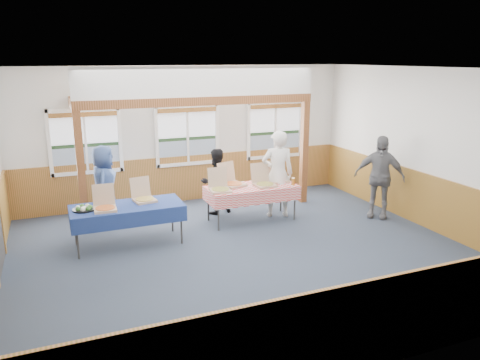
% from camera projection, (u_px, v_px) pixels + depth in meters
% --- Properties ---
extents(floor, '(8.00, 8.00, 0.00)m').
position_uv_depth(floor, '(243.00, 253.00, 8.34)').
color(floor, '#26303F').
rests_on(floor, ground).
extents(ceiling, '(8.00, 8.00, 0.00)m').
position_uv_depth(ceiling, '(244.00, 69.00, 7.52)').
color(ceiling, white).
rests_on(ceiling, wall_back).
extents(wall_back, '(8.00, 0.00, 8.00)m').
position_uv_depth(wall_back, '(187.00, 135.00, 11.06)').
color(wall_back, silver).
rests_on(wall_back, floor).
extents(wall_front, '(8.00, 0.00, 8.00)m').
position_uv_depth(wall_front, '(374.00, 237.00, 4.79)').
color(wall_front, silver).
rests_on(wall_front, floor).
extents(wall_right, '(0.00, 8.00, 8.00)m').
position_uv_depth(wall_right, '(427.00, 149.00, 9.38)').
color(wall_right, silver).
rests_on(wall_right, floor).
extents(wainscot_back, '(7.98, 0.05, 1.10)m').
position_uv_depth(wainscot_back, '(188.00, 178.00, 11.31)').
color(wainscot_back, brown).
rests_on(wainscot_back, floor).
extents(wainscot_front, '(7.98, 0.05, 1.10)m').
position_uv_depth(wainscot_front, '(365.00, 326.00, 5.08)').
color(wainscot_front, brown).
rests_on(wainscot_front, floor).
extents(wainscot_right, '(0.05, 6.98, 1.10)m').
position_uv_depth(wainscot_right, '(421.00, 199.00, 9.64)').
color(wainscot_right, brown).
rests_on(wainscot_right, floor).
extents(window_left, '(1.56, 0.10, 1.46)m').
position_uv_depth(window_left, '(85.00, 138.00, 10.17)').
color(window_left, white).
rests_on(window_left, wall_back).
extents(window_mid, '(1.56, 0.10, 1.46)m').
position_uv_depth(window_mid, '(187.00, 132.00, 11.01)').
color(window_mid, white).
rests_on(window_mid, wall_back).
extents(window_right, '(1.56, 0.10, 1.46)m').
position_uv_depth(window_right, '(275.00, 126.00, 11.84)').
color(window_right, white).
rests_on(window_right, wall_back).
extents(post_left, '(0.15, 0.15, 2.40)m').
position_uv_depth(post_left, '(81.00, 172.00, 9.18)').
color(post_left, '#5A3214').
rests_on(post_left, floor).
extents(post_right, '(0.15, 0.15, 2.40)m').
position_uv_depth(post_right, '(304.00, 153.00, 11.00)').
color(post_right, '#5A3214').
rests_on(post_right, floor).
extents(cross_beam, '(5.15, 0.18, 0.18)m').
position_uv_depth(cross_beam, '(201.00, 101.00, 9.76)').
color(cross_beam, '#5A3214').
rests_on(cross_beam, post_left).
extents(table_left, '(2.18, 1.46, 0.76)m').
position_uv_depth(table_left, '(127.00, 208.00, 8.55)').
color(table_left, '#313131').
rests_on(table_left, floor).
extents(table_right, '(2.02, 1.17, 0.76)m').
position_uv_depth(table_right, '(252.00, 189.00, 9.83)').
color(table_right, '#313131').
rests_on(table_right, floor).
extents(pizza_box_a, '(0.40, 0.48, 0.42)m').
position_uv_depth(pizza_box_a, '(105.00, 206.00, 8.28)').
color(pizza_box_a, tan).
rests_on(pizza_box_a, table_left).
extents(pizza_box_b, '(0.45, 0.52, 0.42)m').
position_uv_depth(pizza_box_b, '(144.00, 198.00, 8.79)').
color(pizza_box_b, tan).
rests_on(pizza_box_b, table_left).
extents(pizza_box_c, '(0.45, 0.53, 0.44)m').
position_uv_depth(pizza_box_c, '(220.00, 188.00, 9.44)').
color(pizza_box_c, tan).
rests_on(pizza_box_c, table_right).
extents(pizza_box_d, '(0.55, 0.62, 0.46)m').
position_uv_depth(pizza_box_d, '(232.00, 182.00, 9.84)').
color(pizza_box_d, tan).
rests_on(pizza_box_d, table_right).
extents(pizza_box_e, '(0.43, 0.52, 0.45)m').
position_uv_depth(pizza_box_e, '(264.00, 183.00, 9.82)').
color(pizza_box_e, tan).
rests_on(pizza_box_e, table_right).
extents(pizza_box_f, '(0.42, 0.50, 0.42)m').
position_uv_depth(pizza_box_f, '(276.00, 179.00, 10.16)').
color(pizza_box_f, tan).
rests_on(pizza_box_f, table_right).
extents(veggie_tray, '(0.39, 0.39, 0.09)m').
position_uv_depth(veggie_tray, '(84.00, 209.00, 8.26)').
color(veggie_tray, black).
rests_on(veggie_tray, table_left).
extents(drink_glass, '(0.07, 0.07, 0.15)m').
position_uv_depth(drink_glass, '(293.00, 182.00, 9.88)').
color(drink_glass, '#9A5E19').
rests_on(drink_glass, table_right).
extents(woman_white, '(0.79, 0.63, 1.89)m').
position_uv_depth(woman_white, '(278.00, 174.00, 10.07)').
color(woman_white, silver).
rests_on(woman_white, floor).
extents(woman_black, '(0.81, 0.69, 1.46)m').
position_uv_depth(woman_black, '(216.00, 181.00, 10.30)').
color(woman_black, black).
rests_on(woman_black, floor).
extents(man_blue, '(0.70, 0.90, 1.65)m').
position_uv_depth(man_blue, '(104.00, 185.00, 9.68)').
color(man_blue, '#334B7F').
rests_on(man_blue, floor).
extents(person_grey, '(1.06, 1.05, 1.79)m').
position_uv_depth(person_grey, '(379.00, 177.00, 10.00)').
color(person_grey, slate).
rests_on(person_grey, floor).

